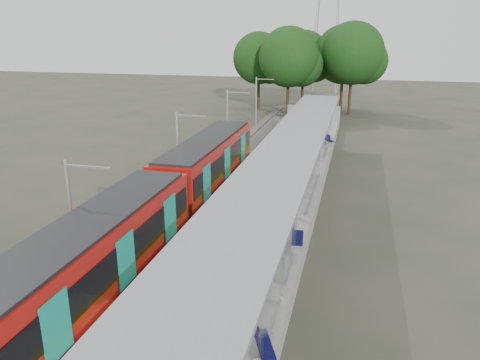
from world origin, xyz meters
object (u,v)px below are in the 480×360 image
Objects in this scene: bench_far at (328,139)px; train at (166,197)px; bench_mid at (296,236)px; bench_near at (261,341)px; litter_bin at (278,269)px; info_pillar_far at (296,182)px.

train is at bearing -136.30° from bench_far.
bench_near is at bearing -95.56° from bench_mid.
train is 7.43m from bench_mid.
litter_bin is at bearing -37.14° from train.
bench_far reaches higher than bench_near.
bench_far is (7.11, 18.23, -0.53)m from train.
train is at bearing 103.15° from bench_near.
bench_near is 4.57m from litter_bin.
bench_mid reaches higher than bench_near.
info_pillar_far is (-0.96, 14.82, 0.23)m from bench_near.
bench_mid is 7.24m from info_pillar_far.
train is 12.08m from bench_near.
bench_mid is (7.10, -2.10, -0.48)m from train.
bench_far is at bearing 68.69° from train.
bench_near is 27.98m from bench_far.
litter_bin is (-0.26, -3.08, -0.08)m from bench_mid.
info_pillar_far is at bearing 70.73° from bench_near.
bench_far is 0.87× the size of info_pillar_far.
info_pillar_far is at bearing 39.51° from train.
bench_far is at bearing 89.35° from litter_bin.
train is 16.93× the size of bench_mid.
bench_far is at bearing 67.03° from bench_near.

